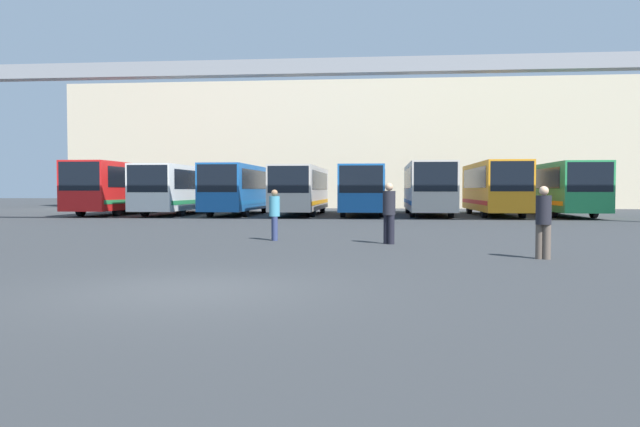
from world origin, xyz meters
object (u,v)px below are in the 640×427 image
Objects in this scene: pedestrian_near_right at (275,214)px; bus_slot_4 at (364,187)px; bus_slot_0 at (120,185)px; bus_slot_3 at (301,188)px; bus_slot_5 at (428,186)px; bus_slot_7 at (556,186)px; pedestrian_near_left at (389,212)px; bus_slot_1 at (180,187)px; bus_slot_2 at (239,187)px; bus_slot_6 at (494,186)px; pedestrian_far_center at (543,220)px.

bus_slot_4 is at bearing 154.84° from pedestrian_near_right.
bus_slot_3 is (11.78, -0.07, -0.15)m from bus_slot_0.
bus_slot_3 is 7.86m from bus_slot_5.
bus_slot_3 is at bearing -178.18° from bus_slot_5.
pedestrian_near_right is (-14.01, -20.40, -0.95)m from bus_slot_7.
pedestrian_near_left is at bearing 57.01° from pedestrian_near_right.
bus_slot_4 is (15.71, -0.07, -0.15)m from bus_slot_0.
bus_slot_1 is 1.03× the size of bus_slot_2.
bus_slot_6 is at bearing -0.83° from bus_slot_1.
bus_slot_5 reaches higher than bus_slot_3.
bus_slot_1 is 21.91m from pedestrian_near_right.
bus_slot_0 is 3.93m from bus_slot_1.
bus_slot_0 is 6.96× the size of pedestrian_near_right.
pedestrian_near_right is (9.55, -19.70, -0.92)m from bus_slot_1.
bus_slot_0 is 27.50m from bus_slot_7.
bus_slot_1 is at bearing -179.46° from bus_slot_5.
bus_slot_1 is 1.05× the size of bus_slot_6.
bus_slot_4 is 7.86m from bus_slot_6.
bus_slot_0 is 15.71m from bus_slot_4.
bus_slot_7 reaches higher than bus_slot_4.
bus_slot_2 is at bearing -2.38° from bus_slot_1.
bus_slot_7 reaches higher than bus_slot_3.
bus_slot_0 is 6.21× the size of pedestrian_near_left.
pedestrian_near_left is 1.12× the size of pedestrian_near_right.
pedestrian_near_left is 5.00m from pedestrian_far_center.
bus_slot_1 is at bearing 179.49° from bus_slot_4.
bus_slot_1 is 15.71m from bus_slot_5.
bus_slot_6 is at bearing -65.91° from pedestrian_near_left.
bus_slot_6 is 6.64× the size of pedestrian_near_right.
bus_slot_2 is 6.06× the size of pedestrian_near_left.
bus_slot_1 is 23.57m from bus_slot_7.
bus_slot_5 is 6.84× the size of pedestrian_far_center.
pedestrian_near_right is at bearing -55.57° from bus_slot_0.
pedestrian_near_right is at bearing 170.80° from pedestrian_far_center.
bus_slot_3 is at bearing -0.33° from bus_slot_0.
bus_slot_3 is 6.87× the size of pedestrian_near_right.
bus_slot_4 is 1.03× the size of bus_slot_6.
bus_slot_4 is 6.54× the size of pedestrian_far_center.
bus_slot_7 is (19.63, 0.87, 0.02)m from bus_slot_2.
bus_slot_1 reaches higher than bus_slot_4.
bus_slot_5 reaches higher than bus_slot_2.
pedestrian_near_left reaches higher than pedestrian_far_center.
bus_slot_1 reaches higher than pedestrian_near_left.
bus_slot_2 is 3.93m from bus_slot_3.
bus_slot_4 is (11.78, -0.11, -0.04)m from bus_slot_1.
bus_slot_2 is 0.95× the size of bus_slot_5.
bus_slot_1 is at bearing 177.62° from bus_slot_2.
bus_slot_5 is 6.41× the size of pedestrian_near_left.
bus_slot_6 is at bearing -6.28° from bus_slot_5.
bus_slot_2 is at bearing 177.39° from pedestrian_near_right.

